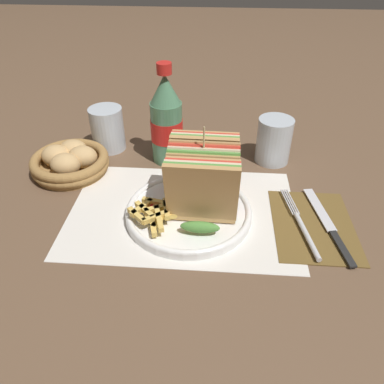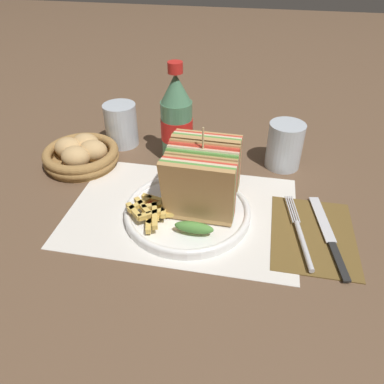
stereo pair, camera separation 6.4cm
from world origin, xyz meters
name	(u,v)px [view 2 (the right image)]	position (x,y,z in m)	size (l,w,h in m)	color
ground_plane	(185,224)	(0.00, 0.00, 0.00)	(4.00, 4.00, 0.00)	brown
placemat	(182,211)	(-0.01, 0.03, 0.00)	(0.42, 0.29, 0.00)	silver
plate_main	(190,211)	(0.00, 0.02, 0.01)	(0.23, 0.23, 0.02)	white
club_sandwich	(203,179)	(0.02, 0.04, 0.08)	(0.12, 0.18, 0.16)	tan
fries_pile	(153,210)	(-0.06, -0.01, 0.03)	(0.10, 0.09, 0.02)	#E0B756
ketchup_blob	(154,204)	(-0.06, 0.01, 0.03)	(0.03, 0.03, 0.01)	maroon
napkin	(313,234)	(0.22, 0.01, 0.00)	(0.14, 0.19, 0.00)	brown
fork	(301,237)	(0.20, 0.00, 0.01)	(0.04, 0.19, 0.01)	silver
knife	(329,235)	(0.25, 0.01, 0.01)	(0.05, 0.21, 0.00)	black
coke_bottle_near	(177,120)	(-0.06, 0.22, 0.09)	(0.07, 0.07, 0.22)	#4C7F5B
glass_near	(285,145)	(0.17, 0.23, 0.05)	(0.08, 0.08, 0.10)	silver
glass_far	(121,125)	(-0.21, 0.26, 0.05)	(0.08, 0.08, 0.10)	silver
bread_basket	(81,154)	(-0.27, 0.16, 0.03)	(0.16, 0.16, 0.06)	olive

